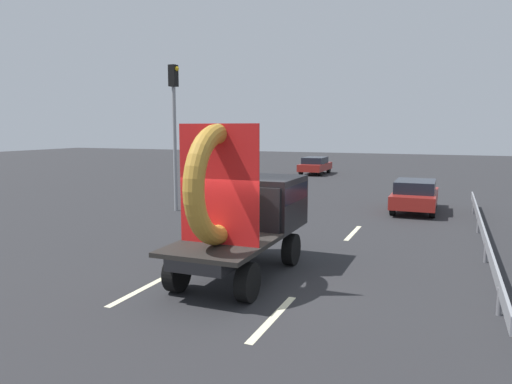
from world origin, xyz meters
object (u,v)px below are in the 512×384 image
at_px(flatbed_truck, 247,206).
at_px(distant_sedan, 415,195).
at_px(oncoming_car, 315,165).
at_px(traffic_light, 174,118).

xyz_separation_m(flatbed_truck, distant_sedan, (3.30, 10.79, -0.93)).
bearing_deg(flatbed_truck, oncoming_car, 101.42).
bearing_deg(oncoming_car, flatbed_truck, -78.58).
bearing_deg(distant_sedan, flatbed_truck, -106.99).
distance_m(flatbed_truck, distant_sedan, 11.32).
xyz_separation_m(distant_sedan, oncoming_car, (-8.48, 14.86, -0.01)).
distance_m(distant_sedan, traffic_light, 10.92).
distance_m(flatbed_truck, oncoming_car, 26.19).
bearing_deg(flatbed_truck, traffic_light, 132.28).
bearing_deg(traffic_light, flatbed_truck, -47.72).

